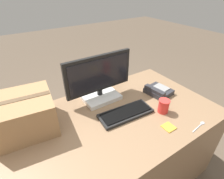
% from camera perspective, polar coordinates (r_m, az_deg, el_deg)
% --- Properties ---
extents(office_desk, '(1.80, 0.90, 0.72)m').
position_cam_1_polar(office_desk, '(1.51, -3.35, -20.96)').
color(office_desk, '#8C6B4C').
rests_on(office_desk, ground_plane).
extents(monitor, '(0.57, 0.25, 0.38)m').
position_cam_1_polar(monitor, '(1.40, -4.14, 2.76)').
color(monitor, white).
rests_on(monitor, office_desk).
extents(keyboard, '(0.42, 0.19, 0.03)m').
position_cam_1_polar(keyboard, '(1.30, 4.52, -7.69)').
color(keyboard, black).
rests_on(keyboard, office_desk).
extents(desk_phone, '(0.20, 0.22, 0.07)m').
position_cam_1_polar(desk_phone, '(1.57, 14.82, -0.44)').
color(desk_phone, '#2D2D33').
rests_on(desk_phone, office_desk).
extents(paper_cup_right, '(0.08, 0.08, 0.11)m').
position_cam_1_polar(paper_cup_right, '(1.36, 16.49, -5.19)').
color(paper_cup_right, red).
rests_on(paper_cup_right, office_desk).
extents(spoon, '(0.15, 0.03, 0.00)m').
position_cam_1_polar(spoon, '(1.37, 26.88, -10.31)').
color(spoon, '#B2B2B7').
rests_on(spoon, office_desk).
extents(cardboard_box, '(0.42, 0.40, 0.23)m').
position_cam_1_polar(cardboard_box, '(1.27, -26.96, -7.21)').
color(cardboard_box, '#9E754C').
rests_on(cardboard_box, office_desk).
extents(sticky_note_pad, '(0.08, 0.08, 0.01)m').
position_cam_1_polar(sticky_note_pad, '(1.27, 18.01, -11.60)').
color(sticky_note_pad, gold).
rests_on(sticky_note_pad, office_desk).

